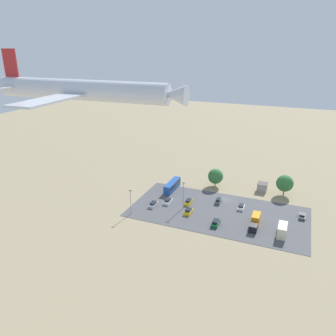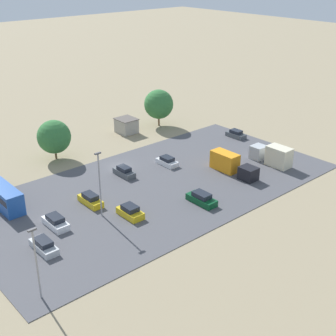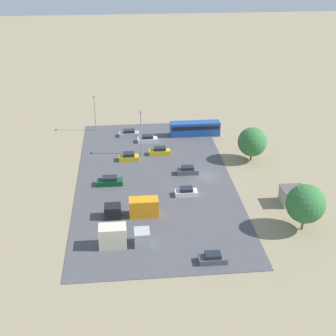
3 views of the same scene
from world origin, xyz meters
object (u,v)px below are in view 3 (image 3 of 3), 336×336
Objects in this scene: parked_car_0 at (213,258)px; parked_truck_1 at (121,237)px; parked_car_2 at (160,151)px; parked_car_7 at (186,192)px; parked_car_3 at (110,181)px; bus at (195,128)px; parked_car_1 at (129,157)px; shed_building at (292,196)px; parked_truck_0 at (135,208)px; parked_car_5 at (129,133)px; parked_car_4 at (147,139)px; parked_car_6 at (187,171)px.

parked_car_0 is 13.84m from parked_truck_1.
parked_car_0 is 0.90× the size of parked_car_2.
parked_car_0 is at bearing -176.34° from parked_car_7.
parked_car_3 is at bearing -174.15° from parked_truck_1.
bus reaches higher than parked_car_0.
parked_car_0 is 0.99× the size of parked_car_1.
parked_car_0 is (-14.51, 16.52, -0.80)m from shed_building.
parked_car_1 is 0.46× the size of parked_truck_0.
parked_car_5 is 0.60× the size of parked_truck_1.
parked_truck_0 reaches higher than parked_car_3.
parked_truck_0 is (-23.38, 5.97, 0.71)m from parked_car_2.
parked_truck_1 reaches higher than parked_car_1.
parked_truck_0 is at bearing 21.10° from parked_car_3.
parked_car_3 is 20.70m from parked_car_4.
parked_car_0 is at bearing -162.21° from parked_car_1.
parked_car_5 is at bearing 177.07° from parked_truck_1.
parked_car_1 is at bearing 1.49° from parked_truck_0.
parked_car_2 is at bearing 10.60° from parked_car_7.
parked_car_1 is at bearing 54.26° from shed_building.
shed_building is at bearing -127.66° from parked_car_6.
parked_car_1 is 1.01× the size of parked_car_7.
parked_car_3 reaches higher than parked_car_7.
shed_building is 0.54× the size of parked_truck_1.
parked_car_4 is (28.83, 23.19, -0.76)m from shed_building.
shed_building is 20.74m from parked_car_6.
parked_truck_0 reaches higher than shed_building.
bus is 11.46m from parked_car_4.
parked_truck_0 is at bearing -14.33° from parked_car_2.
parked_truck_0 is (-32.96, 14.86, -0.32)m from bus.
parked_car_2 is at bearing 43.65° from shed_building.
bus is 46.34m from parked_car_0.
parked_car_3 is 0.54× the size of parked_truck_0.
parked_car_6 is at bearing 26.18° from parked_car_2.
shed_building is at bearing 39.82° from parked_car_5.
parked_car_3 is at bearing 72.65° from shed_building.
parked_car_1 is (19.82, 27.54, -0.73)m from shed_building.
bus is 19.43m from parked_car_1.
parked_car_2 is at bearing 140.06° from parked_car_3.
parked_truck_1 is (-13.88, 11.58, 0.95)m from parked_car_7.
parked_truck_0 is (-5.90, 9.25, 0.79)m from parked_car_7.
parked_car_1 is (34.33, 11.02, 0.07)m from parked_car_0.
parked_car_1 is 0.98× the size of parked_car_6.
parked_truck_0 is 8.31m from parked_truck_1.
shed_building is at bearing 43.65° from parked_car_2.
parked_truck_1 reaches higher than shed_building.
bus reaches higher than parked_car_1.
parked_car_0 is at bearing 179.76° from parked_car_6.
parked_car_5 is at bearing 39.82° from shed_building.
parked_truck_1 reaches higher than parked_truck_0.
parked_car_5 is (10.57, 6.16, -0.06)m from parked_car_2.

